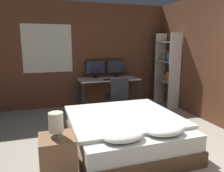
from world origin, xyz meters
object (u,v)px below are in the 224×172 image
(bedside_lamp, at_px, (56,123))
(computer_mouse, at_px, (122,79))
(monitor_left, at_px, (96,68))
(bookshelf, at_px, (169,67))
(office_chair, at_px, (117,100))
(keyboard, at_px, (111,79))
(bed, at_px, (125,131))
(desk, at_px, (109,82))
(nightstand, at_px, (58,160))
(monitor_right, at_px, (116,67))

(bedside_lamp, xyz_separation_m, computer_mouse, (1.80, 2.65, 0.01))
(monitor_left, xyz_separation_m, bookshelf, (1.81, -0.65, 0.03))
(office_chair, bearing_deg, keyboard, 87.43)
(office_chair, bearing_deg, monitor_left, 104.77)
(bed, distance_m, monitor_left, 2.62)
(bed, distance_m, desk, 2.33)
(nightstand, xyz_separation_m, monitor_left, (1.24, 3.14, 0.72))
(computer_mouse, xyz_separation_m, office_chair, (-0.30, -0.52, -0.41))
(bed, height_order, desk, desk)
(monitor_left, bearing_deg, monitor_right, 0.00)
(bedside_lamp, height_order, bookshelf, bookshelf)
(desk, bearing_deg, monitor_right, 40.21)
(monitor_left, bearing_deg, computer_mouse, -40.73)
(monitor_left, bearing_deg, bed, -92.91)
(monitor_right, height_order, bookshelf, bookshelf)
(desk, height_order, bookshelf, bookshelf)
(computer_mouse, bearing_deg, keyboard, 180.00)
(bed, bearing_deg, desk, 79.62)
(office_chair, bearing_deg, bookshelf, 12.80)
(office_chair, bearing_deg, desk, 88.24)
(bookshelf, bearing_deg, keyboard, 173.80)
(bed, distance_m, monitor_right, 2.71)
(bedside_lamp, relative_size, keyboard, 0.81)
(bed, xyz_separation_m, monitor_left, (0.13, 2.50, 0.76))
(computer_mouse, xyz_separation_m, bookshelf, (1.25, -0.17, 0.27))
(desk, relative_size, monitor_right, 3.04)
(monitor_left, relative_size, bookshelf, 0.27)
(monitor_left, bearing_deg, office_chair, -75.23)
(bed, distance_m, office_chair, 1.56)
(bedside_lamp, height_order, desk, bedside_lamp)
(monitor_left, bearing_deg, keyboard, -59.22)
(desk, bearing_deg, keyboard, -90.00)
(desk, xyz_separation_m, office_chair, (-0.02, -0.76, -0.31))
(nightstand, distance_m, monitor_left, 3.45)
(desk, height_order, office_chair, office_chair)
(bed, relative_size, keyboard, 5.23)
(bedside_lamp, bearing_deg, bookshelf, 39.16)
(monitor_left, xyz_separation_m, office_chair, (0.26, -1.00, -0.65))
(office_chair, height_order, bookshelf, bookshelf)
(keyboard, bearing_deg, computer_mouse, 0.00)
(nightstand, bearing_deg, desk, 62.11)
(nightstand, height_order, keyboard, keyboard)
(computer_mouse, bearing_deg, bed, -108.76)
(bed, distance_m, keyboard, 2.12)
(monitor_left, distance_m, office_chair, 1.22)
(computer_mouse, bearing_deg, desk, 138.73)
(monitor_left, distance_m, computer_mouse, 0.77)
(bed, height_order, bedside_lamp, bedside_lamp)
(bedside_lamp, distance_m, keyboard, 3.06)
(computer_mouse, distance_m, office_chair, 0.72)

